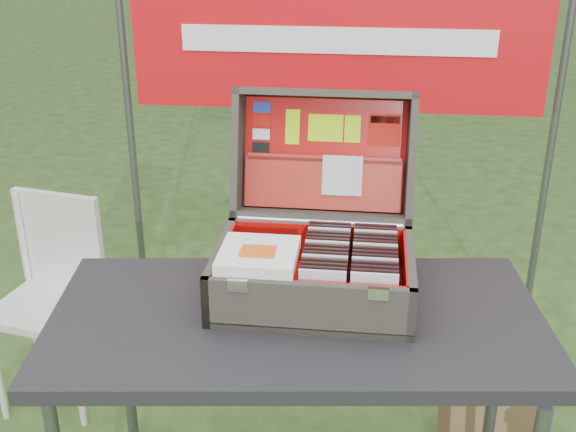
# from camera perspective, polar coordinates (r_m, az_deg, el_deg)

# --- Properties ---
(table_top) EXTENTS (1.35, 0.79, 0.04)m
(table_top) POSITION_cam_1_polar(r_m,az_deg,el_deg) (1.90, 0.69, -8.30)
(table_top) COLOR #2D2D30
(table_top) RESTS_ON ground
(table_leg_bl) EXTENTS (0.04, 0.04, 0.76)m
(table_leg_bl) POSITION_cam_1_polar(r_m,az_deg,el_deg) (2.46, -12.59, -11.97)
(table_leg_bl) COLOR #59595B
(table_leg_bl) RESTS_ON ground
(table_leg_br) EXTENTS (0.04, 0.04, 0.76)m
(table_leg_br) POSITION_cam_1_polar(r_m,az_deg,el_deg) (2.38, 15.87, -13.75)
(table_leg_br) COLOR #59595B
(table_leg_br) RESTS_ON ground
(suitcase) EXTENTS (0.53, 0.54, 0.48)m
(suitcase) POSITION_cam_1_polar(r_m,az_deg,el_deg) (1.91, 2.26, 0.73)
(suitcase) COLOR #443F34
(suitcase) RESTS_ON table
(suitcase_base_bottom) EXTENTS (0.53, 0.38, 0.02)m
(suitcase_base_bottom) POSITION_cam_1_polar(r_m,az_deg,el_deg) (1.96, 2.01, -6.20)
(suitcase_base_bottom) COLOR #443F34
(suitcase_base_bottom) RESTS_ON table_top
(suitcase_base_wall_front) EXTENTS (0.53, 0.02, 0.14)m
(suitcase_base_wall_front) POSITION_cam_1_polar(r_m,az_deg,el_deg) (1.78, 1.54, -7.36)
(suitcase_base_wall_front) COLOR #443F34
(suitcase_base_wall_front) RESTS_ON table_top
(suitcase_base_wall_back) EXTENTS (0.53, 0.02, 0.14)m
(suitcase_base_wall_back) POSITION_cam_1_polar(r_m,az_deg,el_deg) (2.09, 2.45, -2.35)
(suitcase_base_wall_back) COLOR #443F34
(suitcase_base_wall_back) RESTS_ON table_top
(suitcase_base_wall_left) EXTENTS (0.02, 0.38, 0.14)m
(suitcase_base_wall_left) POSITION_cam_1_polar(r_m,az_deg,el_deg) (1.97, -5.36, -4.22)
(suitcase_base_wall_left) COLOR #443F34
(suitcase_base_wall_left) RESTS_ON table_top
(suitcase_base_wall_right) EXTENTS (0.02, 0.38, 0.14)m
(suitcase_base_wall_right) POSITION_cam_1_polar(r_m,az_deg,el_deg) (1.93, 9.56, -5.01)
(suitcase_base_wall_right) COLOR #443F34
(suitcase_base_wall_right) RESTS_ON table_top
(suitcase_liner_floor) EXTENTS (0.49, 0.34, 0.01)m
(suitcase_liner_floor) POSITION_cam_1_polar(r_m,az_deg,el_deg) (1.96, 2.01, -5.86)
(suitcase_liner_floor) COLOR red
(suitcase_liner_floor) RESTS_ON suitcase_base_bottom
(suitcase_latch_left) EXTENTS (0.05, 0.01, 0.03)m
(suitcase_latch_left) POSITION_cam_1_polar(r_m,az_deg,el_deg) (1.76, -4.00, -5.50)
(suitcase_latch_left) COLOR silver
(suitcase_latch_left) RESTS_ON suitcase_base_wall_front
(suitcase_latch_right) EXTENTS (0.05, 0.01, 0.03)m
(suitcase_latch_right) POSITION_cam_1_polar(r_m,az_deg,el_deg) (1.74, 7.13, -6.12)
(suitcase_latch_right) COLOR silver
(suitcase_latch_right) RESTS_ON suitcase_base_wall_front
(suitcase_hinge) EXTENTS (0.47, 0.02, 0.02)m
(suitcase_hinge) POSITION_cam_1_polar(r_m,az_deg,el_deg) (2.07, 2.51, -0.47)
(suitcase_hinge) COLOR silver
(suitcase_hinge) RESTS_ON suitcase_base_wall_back
(suitcase_lid_back) EXTENTS (0.53, 0.12, 0.37)m
(suitcase_lid_back) POSITION_cam_1_polar(r_m,az_deg,el_deg) (2.18, 2.94, 4.93)
(suitcase_lid_back) COLOR #443F34
(suitcase_lid_back) RESTS_ON suitcase_base_wall_back
(suitcase_lid_rim_far) EXTENTS (0.53, 0.14, 0.06)m
(suitcase_lid_rim_far) POSITION_cam_1_polar(r_m,az_deg,el_deg) (2.12, 3.03, 9.65)
(suitcase_lid_rim_far) COLOR #443F34
(suitcase_lid_rim_far) RESTS_ON suitcase_lid_back
(suitcase_lid_rim_near) EXTENTS (0.53, 0.14, 0.06)m
(suitcase_lid_rim_near) POSITION_cam_1_polar(r_m,az_deg,el_deg) (2.14, 2.65, 0.09)
(suitcase_lid_rim_near) COLOR #443F34
(suitcase_lid_rim_near) RESTS_ON suitcase_lid_back
(suitcase_lid_rim_left) EXTENTS (0.02, 0.24, 0.40)m
(suitcase_lid_rim_left) POSITION_cam_1_polar(r_m,az_deg,el_deg) (2.15, -3.93, 5.10)
(suitcase_lid_rim_left) COLOR #443F34
(suitcase_lid_rim_left) RESTS_ON suitcase_lid_back
(suitcase_lid_rim_right) EXTENTS (0.02, 0.24, 0.40)m
(suitcase_lid_rim_right) POSITION_cam_1_polar(r_m,az_deg,el_deg) (2.12, 9.69, 4.52)
(suitcase_lid_rim_right) COLOR #443F34
(suitcase_lid_rim_right) RESTS_ON suitcase_lid_back
(suitcase_lid_liner) EXTENTS (0.48, 0.10, 0.32)m
(suitcase_lid_liner) POSITION_cam_1_polar(r_m,az_deg,el_deg) (2.17, 2.92, 4.91)
(suitcase_lid_liner) COLOR red
(suitcase_lid_liner) RESTS_ON suitcase_lid_back
(suitcase_liner_wall_front) EXTENTS (0.49, 0.01, 0.12)m
(suitcase_liner_wall_front) POSITION_cam_1_polar(r_m,az_deg,el_deg) (1.79, 1.58, -6.86)
(suitcase_liner_wall_front) COLOR red
(suitcase_liner_wall_front) RESTS_ON suitcase_base_bottom
(suitcase_liner_wall_back) EXTENTS (0.49, 0.01, 0.12)m
(suitcase_liner_wall_back) POSITION_cam_1_polar(r_m,az_deg,el_deg) (2.08, 2.43, -2.25)
(suitcase_liner_wall_back) COLOR red
(suitcase_liner_wall_back) RESTS_ON suitcase_base_bottom
(suitcase_liner_wall_left) EXTENTS (0.01, 0.34, 0.12)m
(suitcase_liner_wall_left) POSITION_cam_1_polar(r_m,az_deg,el_deg) (1.96, -4.98, -3.98)
(suitcase_liner_wall_left) COLOR red
(suitcase_liner_wall_left) RESTS_ON suitcase_base_bottom
(suitcase_liner_wall_right) EXTENTS (0.01, 0.34, 0.12)m
(suitcase_liner_wall_right) POSITION_cam_1_polar(r_m,az_deg,el_deg) (1.93, 9.18, -4.73)
(suitcase_liner_wall_right) COLOR red
(suitcase_liner_wall_right) RESTS_ON suitcase_base_bottom
(suitcase_lid_pocket) EXTENTS (0.47, 0.07, 0.15)m
(suitcase_lid_pocket) POSITION_cam_1_polar(r_m,az_deg,el_deg) (2.16, 2.79, 2.57)
(suitcase_lid_pocket) COLOR #A22015
(suitcase_lid_pocket) RESTS_ON suitcase_lid_liner
(suitcase_pocket_edge) EXTENTS (0.46, 0.02, 0.02)m
(suitcase_pocket_edge) POSITION_cam_1_polar(r_m,az_deg,el_deg) (2.14, 2.86, 4.56)
(suitcase_pocket_edge) COLOR #A22015
(suitcase_pocket_edge) RESTS_ON suitcase_lid_pocket
(suitcase_pocket_cd) EXTENTS (0.12, 0.04, 0.12)m
(suitcase_pocket_cd) POSITION_cam_1_polar(r_m,az_deg,el_deg) (2.13, 4.31, 3.21)
(suitcase_pocket_cd) COLOR silver
(suitcase_pocket_cd) RESTS_ON suitcase_lid_pocket
(lid_sticker_cc_a) EXTENTS (0.05, 0.01, 0.03)m
(lid_sticker_cc_a) POSITION_cam_1_polar(r_m,az_deg,el_deg) (2.18, -2.08, 8.58)
(lid_sticker_cc_a) COLOR #1933B2
(lid_sticker_cc_a) RESTS_ON suitcase_lid_liner
(lid_sticker_cc_b) EXTENTS (0.05, 0.01, 0.03)m
(lid_sticker_cc_b) POSITION_cam_1_polar(r_m,az_deg,el_deg) (2.18, -2.11, 7.53)
(lid_sticker_cc_b) COLOR #BA0E05
(lid_sticker_cc_b) RESTS_ON suitcase_lid_liner
(lid_sticker_cc_c) EXTENTS (0.05, 0.01, 0.03)m
(lid_sticker_cc_c) POSITION_cam_1_polar(r_m,az_deg,el_deg) (2.18, -2.14, 6.48)
(lid_sticker_cc_c) COLOR white
(lid_sticker_cc_c) RESTS_ON suitcase_lid_liner
(lid_sticker_cc_d) EXTENTS (0.05, 0.01, 0.03)m
(lid_sticker_cc_d) POSITION_cam_1_polar(r_m,az_deg,el_deg) (2.18, -2.16, 5.43)
(lid_sticker_cc_d) COLOR black
(lid_sticker_cc_d) RESTS_ON suitcase_lid_liner
(lid_card_neon_tall) EXTENTS (0.04, 0.03, 0.10)m
(lid_card_neon_tall) POSITION_cam_1_polar(r_m,az_deg,el_deg) (2.17, 0.36, 7.06)
(lid_card_neon_tall) COLOR #B7F404
(lid_card_neon_tall) RESTS_ON suitcase_lid_liner
(lid_card_neon_main) EXTENTS (0.10, 0.02, 0.08)m
(lid_card_neon_main) POSITION_cam_1_polar(r_m,az_deg,el_deg) (2.16, 2.99, 6.96)
(lid_card_neon_main) COLOR #B7F404
(lid_card_neon_main) RESTS_ON suitcase_lid_liner
(lid_card_neon_small) EXTENTS (0.05, 0.02, 0.08)m
(lid_card_neon_small) POSITION_cam_1_polar(r_m,az_deg,el_deg) (2.16, 5.12, 6.87)
(lid_card_neon_small) COLOR #B7F404
(lid_card_neon_small) RESTS_ON suitcase_lid_liner
(lid_sticker_band) EXTENTS (0.09, 0.03, 0.09)m
(lid_sticker_band) POSITION_cam_1_polar(r_m,az_deg,el_deg) (2.16, 7.64, 6.75)
(lid_sticker_band) COLOR #BA0E05
(lid_sticker_band) RESTS_ON suitcase_lid_liner
(lid_sticker_band_bar) EXTENTS (0.08, 0.01, 0.02)m
(lid_sticker_band_bar) POSITION_cam_1_polar(r_m,az_deg,el_deg) (2.16, 7.68, 7.54)
(lid_sticker_band_bar) COLOR black
(lid_sticker_band_bar) RESTS_ON suitcase_lid_liner
(cd_left_0) EXTENTS (0.12, 0.01, 0.13)m
(cd_left_0) POSITION_cam_1_polar(r_m,az_deg,el_deg) (1.80, 2.70, -6.22)
(cd_left_0) COLOR silver
(cd_left_0) RESTS_ON suitcase_liner_floor
(cd_left_1) EXTENTS (0.12, 0.01, 0.13)m
(cd_left_1) POSITION_cam_1_polar(r_m,az_deg,el_deg) (1.81, 2.75, -5.89)
(cd_left_1) COLOR black
(cd_left_1) RESTS_ON suitcase_liner_floor
(cd_left_2) EXTENTS (0.12, 0.01, 0.13)m
(cd_left_2) POSITION_cam_1_polar(r_m,az_deg,el_deg) (1.83, 2.80, -5.57)
(cd_left_2) COLOR black
(cd_left_2) RESTS_ON suitcase_liner_floor
(cd_left_3) EXTENTS (0.12, 0.01, 0.13)m
(cd_left_3) POSITION_cam_1_polar(r_m,az_deg,el_deg) (1.85, 2.85, -5.26)
(cd_left_3) COLOR black
(cd_left_3) RESTS_ON suitcase_liner_floor
(cd_left_4) EXTENTS (0.12, 0.01, 0.13)m
(cd_left_4) POSITION_cam_1_polar(r_m,az_deg,el_deg) (1.87, 2.89, -4.95)
(cd_left_4) COLOR silver
(cd_left_4) RESTS_ON suitcase_liner_floor
(cd_left_5) EXTENTS (0.12, 0.01, 0.13)m
(cd_left_5) POSITION_cam_1_polar(r_m,az_deg,el_deg) (1.89, 2.94, -4.65)
(cd_left_5) COLOR black
(cd_left_5) RESTS_ON suitcase_liner_floor
(cd_left_6) EXTENTS (0.12, 0.01, 0.13)m
(cd_left_6) POSITION_cam_1_polar(r_m,az_deg,el_deg) (1.90, 2.98, -4.36)
(cd_left_6) COLOR black
(cd_left_6) RESTS_ON suitcase_liner_floor
(cd_left_7) EXTENTS (0.12, 0.01, 0.13)m
(cd_left_7) POSITION_cam_1_polar(r_m,az_deg,el_deg) (1.92, 3.03, -4.07)
(cd_left_7) COLOR black
(cd_left_7) RESTS_ON suitcase_liner_floor
(cd_left_8) EXTENTS (0.12, 0.01, 0.13)m
(cd_left_8) POSITION_cam_1_polar(r_m,az_deg,el_deg) (1.94, 3.07, -3.79)
(cd_left_8) COLOR silver
(cd_left_8) RESTS_ON suitcase_liner_floor
(cd_left_9) EXTENTS (0.12, 0.01, 0.13)m
(cd_left_9) POSITION_cam_1_polar(r_m,az_deg,el_deg) (1.96, 3.11, -3.51)
(cd_left_9) COLOR black
(cd_left_9) RESTS_ON suitcase_liner_floor
(cd_left_10) EXTENTS (0.12, 0.01, 0.13)m
(cd_left_10) POSITION_cam_1_polar(r_m,az_deg,el_deg) (1.98, 3.15, -3.23)
(cd_left_10) COLOR black
(cd_left_10) RESTS_ON suitcase_liner_floor
(cd_left_11) EXTENTS (0.12, 0.01, 0.13)m
(cd_left_11) POSITION_cam_1_polar(r_m,az_deg,el_deg) (2.00, 3.19, -2.97)
(cd_left_11) COLOR black
(cd_left_11) RESTS_ON suitcase_liner_floor
(cd_left_12) EXTENTS (0.12, 0.01, 0.13)m
(cd_left_12) POSITION_cam_1_polar(r_m,az_deg,el_deg) (2.02, 3.23, -2.70)
(cd_left_12) COLOR silver
(cd_left_12) RESTS_ON suitcase_liner_floor
(cd_left_13) EXTENTS (0.12, 0.01, 0.13)m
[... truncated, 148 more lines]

